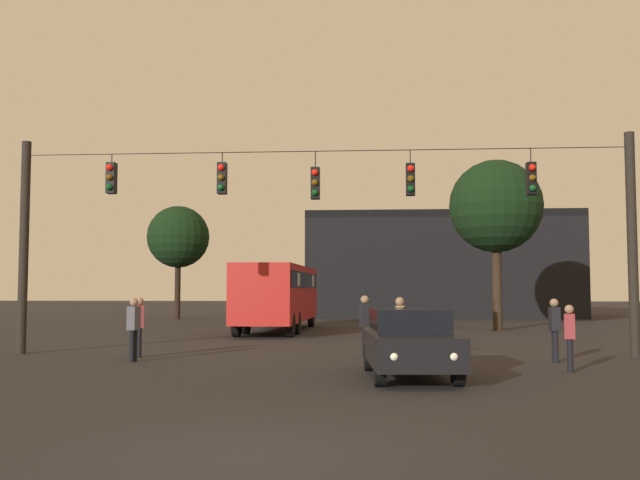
# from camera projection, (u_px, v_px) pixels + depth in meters

# --- Properties ---
(ground_plane) EXTENTS (168.00, 168.00, 0.00)m
(ground_plane) POSITION_uv_depth(u_px,v_px,m) (338.00, 332.00, 32.89)
(ground_plane) COLOR black
(ground_plane) RESTS_ON ground
(overhead_signal_span) EXTENTS (18.36, 0.44, 6.50)m
(overhead_signal_span) POSITION_uv_depth(u_px,v_px,m) (318.00, 223.00, 21.52)
(overhead_signal_span) COLOR black
(overhead_signal_span) RESTS_ON ground
(city_bus) EXTENTS (2.71, 11.04, 3.00)m
(city_bus) POSITION_uv_depth(u_px,v_px,m) (279.00, 291.00, 33.72)
(city_bus) COLOR #B21E19
(city_bus) RESTS_ON ground
(car_near_right) EXTENTS (2.15, 4.45, 1.52)m
(car_near_right) POSITION_uv_depth(u_px,v_px,m) (409.00, 341.00, 16.09)
(car_near_right) COLOR black
(car_near_right) RESTS_ON ground
(pedestrian_crossing_left) EXTENTS (0.34, 0.42, 1.77)m
(pedestrian_crossing_left) POSITION_uv_depth(u_px,v_px,m) (365.00, 322.00, 20.80)
(pedestrian_crossing_left) COLOR black
(pedestrian_crossing_left) RESTS_ON ground
(pedestrian_crossing_center) EXTENTS (0.29, 0.39, 1.72)m
(pedestrian_crossing_center) POSITION_uv_depth(u_px,v_px,m) (134.00, 325.00, 19.61)
(pedestrian_crossing_center) COLOR black
(pedestrian_crossing_center) RESTS_ON ground
(pedestrian_crossing_right) EXTENTS (0.34, 0.42, 1.72)m
(pedestrian_crossing_right) POSITION_uv_depth(u_px,v_px,m) (139.00, 323.00, 20.87)
(pedestrian_crossing_right) COLOR black
(pedestrian_crossing_right) RESTS_ON ground
(pedestrian_near_bus) EXTENTS (0.25, 0.37, 1.74)m
(pedestrian_near_bus) POSITION_uv_depth(u_px,v_px,m) (400.00, 325.00, 19.40)
(pedestrian_near_bus) COLOR black
(pedestrian_near_bus) RESTS_ON ground
(pedestrian_trailing) EXTENTS (0.31, 0.40, 1.58)m
(pedestrian_trailing) POSITION_uv_depth(u_px,v_px,m) (570.00, 334.00, 17.14)
(pedestrian_trailing) COLOR black
(pedestrian_trailing) RESTS_ON ground
(pedestrian_far_side) EXTENTS (0.24, 0.36, 1.70)m
(pedestrian_far_side) POSITION_uv_depth(u_px,v_px,m) (555.00, 326.00, 19.38)
(pedestrian_far_side) COLOR black
(pedestrian_far_side) RESTS_ON ground
(corner_building) EXTENTS (18.43, 12.40, 7.19)m
(corner_building) POSITION_uv_depth(u_px,v_px,m) (437.00, 267.00, 53.45)
(corner_building) COLOR black
(corner_building) RESTS_ON ground
(tree_left_silhouette) EXTENTS (4.03, 4.03, 7.37)m
(tree_left_silhouette) POSITION_uv_depth(u_px,v_px,m) (178.00, 237.00, 47.26)
(tree_left_silhouette) COLOR black
(tree_left_silhouette) RESTS_ON ground
(tree_behind_building) EXTENTS (4.43, 4.43, 8.12)m
(tree_behind_building) POSITION_uv_depth(u_px,v_px,m) (496.00, 207.00, 34.61)
(tree_behind_building) COLOR #2D2116
(tree_behind_building) RESTS_ON ground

